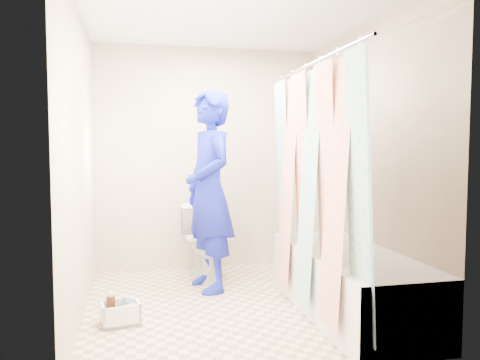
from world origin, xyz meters
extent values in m
plane|color=#C0B087|center=(0.00, 0.00, 0.00)|extent=(2.60, 2.60, 0.00)
cube|color=silver|center=(0.00, 0.00, 2.40)|extent=(2.40, 2.60, 0.02)
cube|color=#C3B196|center=(0.00, 1.30, 1.20)|extent=(2.40, 0.02, 2.40)
cube|color=#C3B196|center=(0.00, -1.30, 1.20)|extent=(2.40, 0.02, 2.40)
cube|color=#C3B196|center=(-1.20, 0.00, 1.20)|extent=(0.02, 2.60, 2.40)
cube|color=#C3B196|center=(1.20, 0.00, 1.20)|extent=(0.02, 2.60, 2.40)
cube|color=silver|center=(0.85, -0.43, 0.25)|extent=(0.70, 1.75, 0.50)
cube|color=white|center=(0.85, -0.43, 0.46)|extent=(0.58, 1.63, 0.06)
cylinder|color=silver|center=(0.52, -0.43, 1.95)|extent=(0.02, 1.90, 0.02)
cube|color=white|center=(0.52, -0.43, 1.02)|extent=(0.06, 1.75, 1.80)
imported|color=white|center=(-0.09, 0.89, 0.37)|extent=(0.49, 0.76, 0.73)
cube|color=white|center=(-0.07, 0.77, 0.43)|extent=(0.47, 0.24, 0.03)
cylinder|color=black|center=(-0.19, 1.07, 0.70)|extent=(0.04, 0.04, 0.21)
cylinder|color=orange|center=(-0.19, 1.07, 0.82)|extent=(0.06, 0.06, 0.03)
cylinder|color=silver|center=(-0.05, 1.09, 0.68)|extent=(0.03, 0.03, 0.18)
imported|color=#0F3B97|center=(-0.13, 0.47, 0.92)|extent=(0.59, 0.76, 1.85)
cube|color=silver|center=(-0.91, -0.25, 0.01)|extent=(0.31, 0.26, 0.03)
cube|color=silver|center=(-1.04, -0.27, 0.08)|extent=(0.06, 0.22, 0.16)
cube|color=silver|center=(-0.79, -0.23, 0.08)|extent=(0.06, 0.22, 0.16)
cube|color=silver|center=(-0.89, -0.35, 0.08)|extent=(0.27, 0.07, 0.16)
cube|color=silver|center=(-0.93, -0.15, 0.08)|extent=(0.27, 0.07, 0.16)
cylinder|color=#411E0D|center=(-0.98, -0.22, 0.12)|extent=(0.06, 0.06, 0.18)
cylinder|color=white|center=(-0.87, -0.19, 0.11)|extent=(0.06, 0.06, 0.16)
cylinder|color=beige|center=(-0.89, -0.29, 0.09)|extent=(0.04, 0.04, 0.12)
cylinder|color=#411E0D|center=(-0.97, -0.31, 0.05)|extent=(0.05, 0.05, 0.05)
cylinder|color=gold|center=(-0.97, -0.31, 0.09)|extent=(0.06, 0.06, 0.01)
imported|color=silver|center=(-0.82, -0.27, 0.11)|extent=(0.11, 0.11, 0.17)
camera|label=1|loc=(-0.78, -3.78, 1.32)|focal=35.00mm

